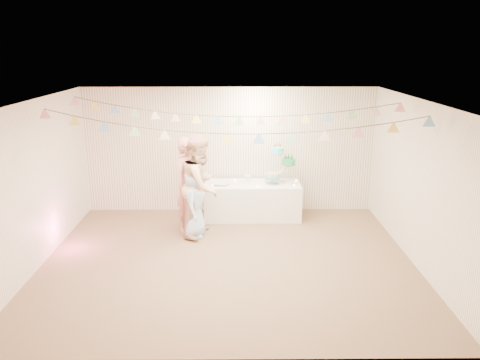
{
  "coord_description": "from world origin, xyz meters",
  "views": [
    {
      "loc": [
        0.13,
        -6.99,
        3.39
      ],
      "look_at": [
        0.2,
        0.8,
        1.15
      ],
      "focal_mm": 35.0,
      "sensor_mm": 36.0,
      "label": 1
    }
  ],
  "objects_px": {
    "table": "(252,200)",
    "person_adult_b": "(201,186)",
    "person_child": "(194,203)",
    "person_adult_a": "(189,185)",
    "cake_stand": "(280,163)"
  },
  "relations": [
    {
      "from": "cake_stand",
      "to": "person_child",
      "type": "distance_m",
      "value": 1.99
    },
    {
      "from": "table",
      "to": "cake_stand",
      "type": "relative_size",
      "value": 2.54
    },
    {
      "from": "table",
      "to": "cake_stand",
      "type": "bearing_deg",
      "value": 5.19
    },
    {
      "from": "person_child",
      "to": "person_adult_a",
      "type": "bearing_deg",
      "value": 27.73
    },
    {
      "from": "table",
      "to": "cake_stand",
      "type": "height_order",
      "value": "cake_stand"
    },
    {
      "from": "cake_stand",
      "to": "table",
      "type": "bearing_deg",
      "value": -174.81
    },
    {
      "from": "table",
      "to": "person_adult_b",
      "type": "bearing_deg",
      "value": -138.31
    },
    {
      "from": "person_adult_a",
      "to": "person_adult_b",
      "type": "distance_m",
      "value": 0.29
    },
    {
      "from": "cake_stand",
      "to": "person_adult_a",
      "type": "xyz_separation_m",
      "value": [
        -1.75,
        -0.74,
        -0.23
      ]
    },
    {
      "from": "person_adult_a",
      "to": "person_child",
      "type": "distance_m",
      "value": 0.39
    },
    {
      "from": "table",
      "to": "person_child",
      "type": "bearing_deg",
      "value": -138.82
    },
    {
      "from": "cake_stand",
      "to": "person_adult_a",
      "type": "bearing_deg",
      "value": -157.12
    },
    {
      "from": "person_child",
      "to": "cake_stand",
      "type": "bearing_deg",
      "value": -52.42
    },
    {
      "from": "person_adult_b",
      "to": "table",
      "type": "bearing_deg",
      "value": -32.5
    },
    {
      "from": "person_adult_b",
      "to": "cake_stand",
      "type": "bearing_deg",
      "value": -43.14
    }
  ]
}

